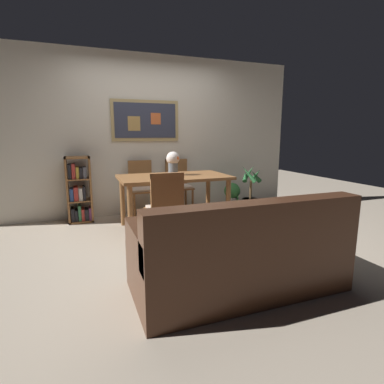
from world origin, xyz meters
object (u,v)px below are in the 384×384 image
at_px(bookshelf, 79,192).
at_px(potted_palm, 250,196).
at_px(leather_couch, 240,256).
at_px(flower_vase, 173,162).
at_px(dining_chair_far_right, 178,181).
at_px(dining_chair_far_left, 141,184).
at_px(potted_ivy, 232,195).
at_px(dining_chair_near_left, 165,204).
at_px(dining_table, 174,183).

xyz_separation_m(bookshelf, potted_palm, (2.78, -0.37, -0.19)).
distance_m(leather_couch, flower_vase, 2.10).
xyz_separation_m(dining_chair_far_right, leather_couch, (-0.33, -2.73, -0.23)).
relative_size(bookshelf, flower_vase, 3.00).
bearing_deg(flower_vase, dining_chair_far_left, 115.73).
distance_m(potted_ivy, potted_palm, 0.34).
distance_m(leather_couch, potted_palm, 2.78).
bearing_deg(dining_chair_near_left, bookshelf, 121.41).
xyz_separation_m(dining_chair_far_left, dining_chair_far_right, (0.64, 0.04, 0.00)).
relative_size(leather_couch, bookshelf, 1.79).
bearing_deg(dining_chair_far_left, dining_chair_near_left, -90.92).
xyz_separation_m(dining_chair_far_right, potted_palm, (1.19, -0.40, -0.26)).
xyz_separation_m(dining_chair_far_right, flower_vase, (-0.31, -0.72, 0.41)).
bearing_deg(potted_ivy, dining_table, -152.82).
xyz_separation_m(leather_couch, potted_palm, (1.52, 2.33, -0.04)).
distance_m(dining_table, leather_couch, 1.97).
relative_size(dining_chair_far_right, bookshelf, 0.91).
distance_m(dining_chair_near_left, potted_ivy, 2.18).
bearing_deg(dining_table, dining_chair_near_left, -114.38).
relative_size(dining_chair_far_right, potted_palm, 1.12).
bearing_deg(leather_couch, dining_chair_far_right, 83.05).
height_order(leather_couch, potted_palm, leather_couch).
relative_size(potted_ivy, potted_palm, 0.59).
distance_m(bookshelf, potted_ivy, 2.57).
bearing_deg(dining_chair_near_left, potted_palm, 31.91).
bearing_deg(potted_palm, potted_ivy, 127.84).
bearing_deg(potted_palm, dining_table, -165.40).
relative_size(potted_ivy, flower_vase, 1.43).
relative_size(dining_chair_far_right, flower_vase, 2.72).
height_order(dining_chair_near_left, leather_couch, dining_chair_near_left).
xyz_separation_m(dining_chair_far_left, potted_ivy, (1.61, -0.09, -0.28)).
bearing_deg(potted_palm, dining_chair_far_left, 168.71).
distance_m(dining_chair_far_right, potted_palm, 1.28).
xyz_separation_m(dining_table, flower_vase, (0.01, 0.07, 0.29)).
bearing_deg(potted_palm, flower_vase, -167.79).
relative_size(bookshelf, potted_ivy, 2.10).
bearing_deg(bookshelf, dining_chair_far_right, 0.91).
relative_size(dining_chair_near_left, potted_palm, 1.12).
xyz_separation_m(leather_couch, flower_vase, (0.03, 2.01, 0.63)).
height_order(leather_couch, flower_vase, flower_vase).
height_order(dining_chair_far_right, flower_vase, flower_vase).
bearing_deg(flower_vase, dining_table, -99.60).
height_order(dining_chair_far_left, dining_chair_far_right, same).
bearing_deg(flower_vase, leather_couch, -90.78).
relative_size(dining_chair_far_left, potted_ivy, 1.90).
xyz_separation_m(dining_table, potted_palm, (1.50, 0.39, -0.38)).
distance_m(dining_chair_far_right, leather_couch, 2.76).
relative_size(dining_chair_far_left, dining_chair_near_left, 1.00).
bearing_deg(leather_couch, dining_chair_near_left, 105.54).
relative_size(dining_chair_far_left, leather_couch, 0.51).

